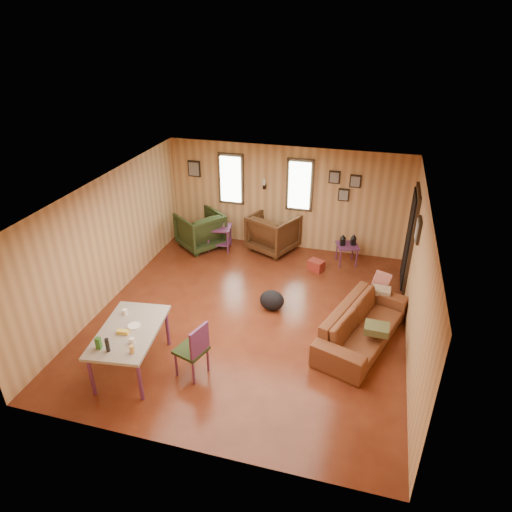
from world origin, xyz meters
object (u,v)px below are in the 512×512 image
at_px(recliner_green, 200,229).
at_px(dining_table, 129,334).
at_px(recliner_brown, 274,231).
at_px(end_table, 219,234).
at_px(side_table, 348,244).
at_px(sofa, 363,320).

distance_m(recliner_green, dining_table, 4.26).
xyz_separation_m(recliner_brown, recliner_green, (-1.69, -0.30, -0.02)).
xyz_separation_m(end_table, side_table, (2.94, 0.04, 0.10)).
relative_size(recliner_brown, side_table, 1.36).
height_order(side_table, dining_table, dining_table).
xyz_separation_m(recliner_brown, end_table, (-1.23, -0.27, -0.10)).
distance_m(recliner_green, side_table, 3.41).
bearing_deg(sofa, dining_table, 134.60).
relative_size(sofa, dining_table, 1.43).
bearing_deg(end_table, recliner_brown, 12.43).
height_order(recliner_green, dining_table, same).
distance_m(recliner_brown, dining_table, 4.67).
height_order(recliner_green, end_table, recliner_green).
bearing_deg(end_table, recliner_green, -176.40).
distance_m(sofa, side_table, 2.71).
xyz_separation_m(recliner_brown, dining_table, (-1.16, -4.52, 0.18)).
xyz_separation_m(recliner_green, side_table, (3.41, 0.07, 0.02)).
xyz_separation_m(side_table, dining_table, (-2.88, -4.29, 0.18)).
relative_size(recliner_brown, recliner_green, 1.04).
height_order(sofa, dining_table, dining_table).
bearing_deg(sofa, recliner_brown, 56.50).
relative_size(end_table, side_table, 0.97).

